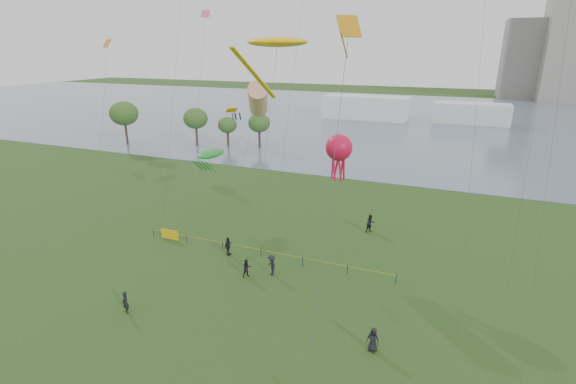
% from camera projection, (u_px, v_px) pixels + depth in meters
% --- Properties ---
extents(ground_plane, '(400.00, 400.00, 0.00)m').
position_uv_depth(ground_plane, '(224.00, 373.00, 24.40)').
color(ground_plane, '#1C3711').
extents(lake, '(400.00, 120.00, 0.08)m').
position_uv_depth(lake, '(413.00, 119.00, 112.02)').
color(lake, slate).
rests_on(lake, ground_plane).
extents(building_mid, '(20.00, 20.00, 38.00)m').
position_uv_depth(building_mid, '(576.00, 45.00, 143.86)').
color(building_mid, gray).
rests_on(building_mid, ground_plane).
extents(building_low, '(16.00, 18.00, 28.00)m').
position_uv_depth(building_low, '(525.00, 59.00, 155.71)').
color(building_low, slate).
rests_on(building_low, ground_plane).
extents(pavilion_left, '(22.00, 8.00, 6.00)m').
position_uv_depth(pavilion_left, '(366.00, 108.00, 110.91)').
color(pavilion_left, white).
rests_on(pavilion_left, ground_plane).
extents(pavilion_right, '(18.00, 7.00, 5.00)m').
position_uv_depth(pavilion_right, '(471.00, 113.00, 104.50)').
color(pavilion_right, silver).
rests_on(pavilion_right, ground_plane).
extents(trees, '(29.91, 12.20, 8.38)m').
position_uv_depth(trees, '(182.00, 118.00, 79.35)').
color(trees, '#3A231A').
rests_on(trees, ground_plane).
extents(fence, '(24.07, 0.07, 1.05)m').
position_uv_depth(fence, '(203.00, 241.00, 39.83)').
color(fence, black).
rests_on(fence, ground_plane).
extents(spectator_a, '(0.94, 0.96, 1.57)m').
position_uv_depth(spectator_a, '(247.00, 268.00, 34.39)').
color(spectator_a, black).
rests_on(spectator_a, ground_plane).
extents(spectator_b, '(1.31, 1.30, 1.81)m').
position_uv_depth(spectator_b, '(272.00, 265.00, 34.63)').
color(spectator_b, black).
rests_on(spectator_b, ground_plane).
extents(spectator_c, '(0.49, 1.04, 1.74)m').
position_uv_depth(spectator_c, '(228.00, 246.00, 38.03)').
color(spectator_c, black).
rests_on(spectator_c, ground_plane).
extents(spectator_d, '(0.86, 0.62, 1.64)m').
position_uv_depth(spectator_d, '(373.00, 340.00, 25.93)').
color(spectator_d, black).
rests_on(spectator_d, ground_plane).
extents(spectator_f, '(0.72, 0.60, 1.67)m').
position_uv_depth(spectator_f, '(125.00, 302.00, 29.69)').
color(spectator_f, black).
rests_on(spectator_f, ground_plane).
extents(spectator_g, '(1.15, 1.18, 1.91)m').
position_uv_depth(spectator_g, '(370.00, 223.00, 42.76)').
color(spectator_g, black).
rests_on(spectator_g, ground_plane).
extents(kite_stingray, '(5.31, 10.13, 18.88)m').
position_uv_depth(kite_stingray, '(277.00, 43.00, 34.15)').
color(kite_stingray, '#3F3F42').
extents(kite_windsock, '(4.32, 6.64, 15.21)m').
position_uv_depth(kite_windsock, '(258.00, 99.00, 40.75)').
color(kite_windsock, '#3F3F42').
extents(kite_creature, '(2.40, 10.50, 7.25)m').
position_uv_depth(kite_creature, '(211.00, 154.00, 46.51)').
color(kite_creature, '#3F3F42').
extents(kite_octopus, '(2.63, 8.17, 11.07)m').
position_uv_depth(kite_octopus, '(339.00, 148.00, 35.77)').
color(kite_octopus, '#3F3F42').
extents(kite_delta, '(1.99, 11.56, 19.72)m').
position_uv_depth(kite_delta, '(346.00, 49.00, 22.51)').
color(kite_delta, '#3F3F42').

